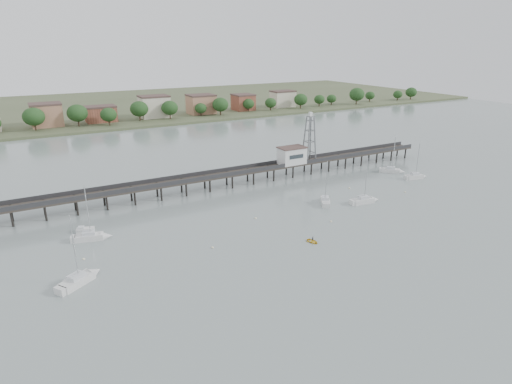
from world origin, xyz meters
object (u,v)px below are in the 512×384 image
(lattice_tower, at_px, (310,139))
(sailboat_e, at_px, (394,171))
(sailboat_b, at_px, (95,237))
(sailboat_d, at_px, (367,200))
(yellow_dinghy, at_px, (312,242))
(white_tender, at_px, (85,230))
(sailboat_a, at_px, (83,278))
(pier, at_px, (218,176))
(sailboat_f, at_px, (417,177))
(sailboat_c, at_px, (325,200))

(lattice_tower, height_order, sailboat_e, lattice_tower)
(sailboat_b, bearing_deg, sailboat_d, 4.12)
(yellow_dinghy, bearing_deg, white_tender, 132.54)
(sailboat_d, bearing_deg, sailboat_a, -167.64)
(sailboat_d, bearing_deg, pier, 142.78)
(sailboat_d, distance_m, sailboat_e, 31.15)
(sailboat_f, bearing_deg, yellow_dinghy, -147.56)
(sailboat_f, height_order, white_tender, sailboat_f)
(sailboat_e, xyz_separation_m, sailboat_a, (-97.48, -21.33, -0.01))
(sailboat_f, bearing_deg, white_tender, -173.07)
(sailboat_b, distance_m, sailboat_e, 92.86)
(pier, relative_size, sailboat_a, 11.02)
(pier, bearing_deg, sailboat_d, -45.37)
(sailboat_e, bearing_deg, lattice_tower, -164.60)
(lattice_tower, relative_size, yellow_dinghy, 5.58)
(sailboat_e, distance_m, yellow_dinghy, 60.15)
(sailboat_d, xyz_separation_m, sailboat_f, (28.29, 8.24, 0.01))
(pier, bearing_deg, white_tender, -161.46)
(lattice_tower, distance_m, white_tender, 71.75)
(lattice_tower, relative_size, sailboat_c, 1.30)
(yellow_dinghy, bearing_deg, sailboat_a, 158.74)
(sailboat_b, height_order, yellow_dinghy, sailboat_b)
(sailboat_a, bearing_deg, sailboat_b, 40.59)
(pier, xyz_separation_m, sailboat_c, (19.56, -24.10, -3.15))
(sailboat_d, xyz_separation_m, sailboat_a, (-70.82, -5.21, -0.00))
(sailboat_d, bearing_deg, yellow_dinghy, -147.04)
(sailboat_c, bearing_deg, sailboat_d, -86.09)
(lattice_tower, bearing_deg, sailboat_b, -165.21)
(pier, distance_m, sailboat_d, 41.54)
(white_tender, bearing_deg, pier, 34.64)
(sailboat_c, distance_m, sailboat_f, 37.93)
(sailboat_b, bearing_deg, sailboat_a, -92.03)
(sailboat_c, distance_m, yellow_dinghy, 24.37)
(sailboat_a, height_order, sailboat_f, sailboat_a)
(sailboat_b, relative_size, sailboat_f, 1.07)
(sailboat_a, bearing_deg, sailboat_c, -23.68)
(sailboat_e, xyz_separation_m, sailboat_c, (-36.19, -10.74, 0.00))
(sailboat_f, distance_m, white_tender, 96.03)
(sailboat_b, relative_size, yellow_dinghy, 4.54)
(sailboat_b, bearing_deg, yellow_dinghy, -16.83)
(sailboat_d, relative_size, sailboat_a, 0.94)
(pier, bearing_deg, yellow_dinghy, -86.30)
(pier, distance_m, sailboat_b, 41.29)
(pier, distance_m, yellow_dinghy, 41.94)
(lattice_tower, bearing_deg, sailboat_d, -94.66)
(sailboat_f, height_order, yellow_dinghy, sailboat_f)
(sailboat_b, relative_size, sailboat_d, 0.98)
(sailboat_f, bearing_deg, sailboat_e, 113.69)
(lattice_tower, xyz_separation_m, sailboat_c, (-11.94, -24.10, -10.45))
(sailboat_b, distance_m, sailboat_a, 17.26)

